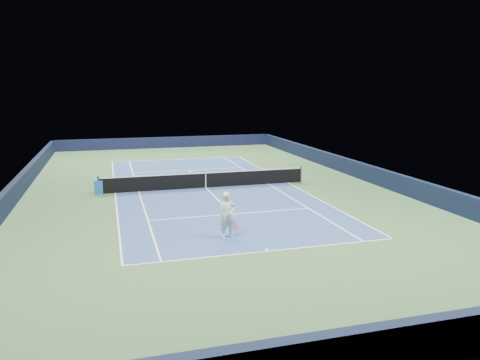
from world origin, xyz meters
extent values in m
plane|color=#33552E|center=(0.00, 0.00, 0.00)|extent=(40.00, 40.00, 0.00)
cube|color=black|center=(0.00, 19.82, 0.55)|extent=(22.00, 0.35, 1.10)
cube|color=#111A33|center=(0.00, -19.82, 0.55)|extent=(22.00, 0.35, 1.10)
cube|color=black|center=(10.82, 0.00, 0.55)|extent=(0.35, 40.00, 1.10)
cube|color=black|center=(-10.82, 0.00, 0.55)|extent=(0.35, 40.00, 1.10)
cube|color=navy|center=(0.00, 0.00, 0.00)|extent=(10.97, 23.77, 0.01)
cube|color=white|center=(0.00, 11.88, 0.01)|extent=(10.97, 0.08, 0.00)
cube|color=white|center=(0.00, -11.88, 0.01)|extent=(10.97, 0.08, 0.00)
cube|color=white|center=(5.49, 0.00, 0.01)|extent=(0.08, 23.77, 0.00)
cube|color=white|center=(-5.49, 0.00, 0.01)|extent=(0.08, 23.77, 0.00)
cube|color=white|center=(4.12, 0.00, 0.01)|extent=(0.08, 23.77, 0.00)
cube|color=white|center=(-4.12, 0.00, 0.01)|extent=(0.08, 23.77, 0.00)
cube|color=white|center=(0.00, 6.40, 0.01)|extent=(8.23, 0.08, 0.00)
cube|color=white|center=(0.00, -6.40, 0.01)|extent=(8.23, 0.08, 0.00)
cube|color=white|center=(0.00, 0.00, 0.01)|extent=(0.08, 12.80, 0.00)
cube|color=white|center=(0.00, 11.73, 0.01)|extent=(0.08, 0.30, 0.00)
cube|color=white|center=(0.00, -11.73, 0.01)|extent=(0.08, 0.30, 0.00)
cylinder|color=black|center=(-6.40, 0.00, 0.54)|extent=(0.10, 0.10, 1.07)
cylinder|color=black|center=(6.40, 0.00, 0.54)|extent=(0.10, 0.10, 1.07)
cube|color=black|center=(0.00, 0.00, 0.46)|extent=(12.80, 0.03, 0.91)
cube|color=white|center=(0.00, 0.00, 0.94)|extent=(12.80, 0.04, 0.06)
cube|color=white|center=(0.00, 0.00, 0.46)|extent=(0.05, 0.04, 0.91)
cube|color=blue|center=(-6.40, 0.17, 0.40)|extent=(0.53, 0.49, 0.81)
cube|color=silver|center=(-6.11, 0.17, 0.45)|extent=(0.05, 0.36, 0.36)
imported|color=silver|center=(-1.11, -9.85, 0.98)|extent=(0.78, 0.58, 1.95)
cylinder|color=pink|center=(-0.79, -9.90, 0.70)|extent=(0.03, 0.03, 0.32)
cylinder|color=black|center=(-0.79, -9.90, 0.46)|extent=(0.32, 0.03, 0.32)
cylinder|color=pink|center=(-0.79, -9.90, 0.46)|extent=(0.34, 0.03, 0.34)
sphere|color=#ABC62A|center=(-1.01, -8.85, 1.83)|extent=(0.07, 0.07, 0.07)
camera|label=1|loc=(-5.74, -28.04, 6.28)|focal=35.00mm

